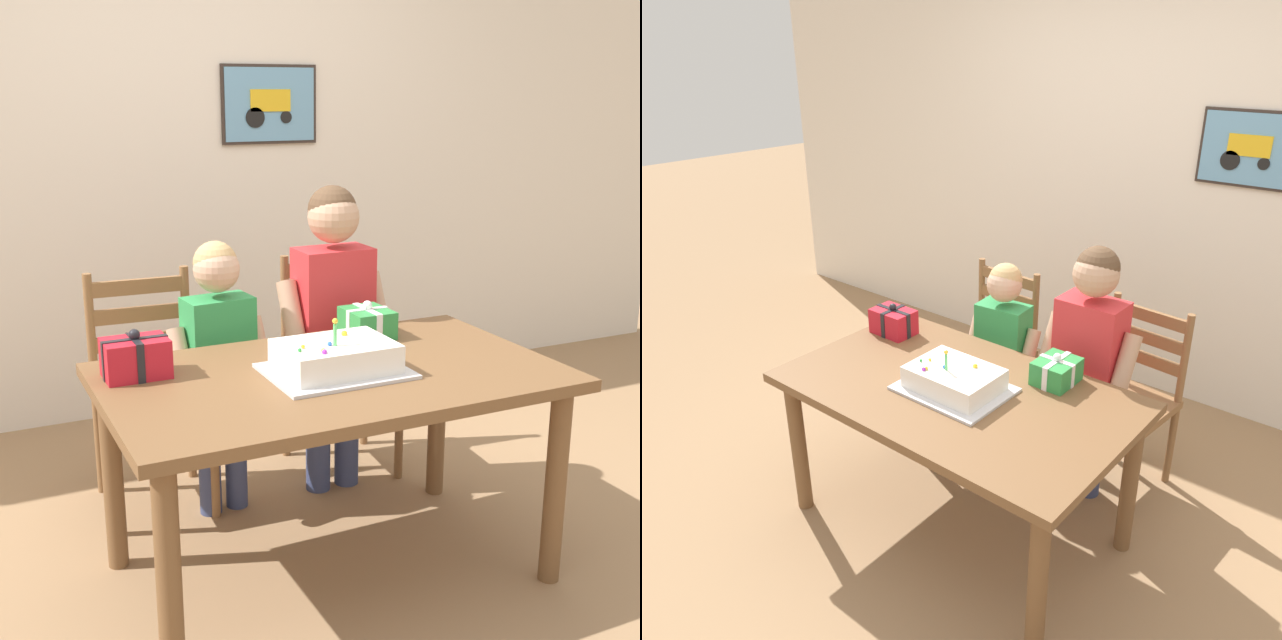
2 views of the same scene
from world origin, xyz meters
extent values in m
plane|color=#997551|center=(0.00, 0.00, 0.00)|extent=(20.00, 20.00, 0.00)
cube|color=silver|center=(0.00, 1.81, 1.30)|extent=(6.40, 0.08, 2.60)
cube|color=#332823|center=(0.51, 1.76, 1.53)|extent=(0.51, 0.02, 0.39)
cube|color=#669EC6|center=(0.51, 1.75, 1.53)|extent=(0.48, 0.01, 0.36)
cube|color=gold|center=(0.51, 1.74, 1.55)|extent=(0.22, 0.01, 0.11)
cylinder|color=black|center=(0.42, 1.74, 1.47)|extent=(0.10, 0.01, 0.10)
cylinder|color=black|center=(0.59, 1.74, 1.47)|extent=(0.06, 0.01, 0.06)
cube|color=brown|center=(0.00, 0.00, 0.71)|extent=(1.46, 0.87, 0.04)
cylinder|color=brown|center=(-0.65, -0.35, 0.34)|extent=(0.07, 0.07, 0.69)
cylinder|color=brown|center=(0.65, -0.35, 0.34)|extent=(0.07, 0.07, 0.69)
cylinder|color=brown|center=(-0.65, 0.35, 0.34)|extent=(0.07, 0.07, 0.69)
cylinder|color=brown|center=(0.65, 0.35, 0.34)|extent=(0.07, 0.07, 0.69)
cube|color=silver|center=(0.01, -0.02, 0.73)|extent=(0.44, 0.34, 0.01)
cube|color=white|center=(0.01, -0.02, 0.79)|extent=(0.36, 0.26, 0.09)
cylinder|color=#56C666|center=(-0.01, -0.05, 0.87)|extent=(0.01, 0.01, 0.07)
sphere|color=yellow|center=(-0.01, -0.05, 0.91)|extent=(0.02, 0.02, 0.02)
sphere|color=purple|center=(-0.08, -0.11, 0.84)|extent=(0.02, 0.02, 0.02)
sphere|color=green|center=(-0.14, -0.06, 0.84)|extent=(0.01, 0.01, 0.01)
sphere|color=blue|center=(-0.03, -0.04, 0.84)|extent=(0.01, 0.01, 0.01)
sphere|color=yellow|center=(0.07, 0.04, 0.84)|extent=(0.02, 0.02, 0.02)
sphere|color=yellow|center=(-0.08, -0.10, 0.84)|extent=(0.02, 0.02, 0.02)
sphere|color=yellow|center=(-0.11, -0.03, 0.84)|extent=(0.01, 0.01, 0.01)
cube|color=red|center=(-0.58, 0.22, 0.79)|extent=(0.20, 0.14, 0.12)
cube|color=black|center=(-0.58, 0.22, 0.79)|extent=(0.21, 0.02, 0.13)
cube|color=black|center=(-0.58, 0.22, 0.79)|extent=(0.02, 0.15, 0.13)
sphere|color=black|center=(-0.58, 0.22, 0.87)|extent=(0.04, 0.04, 0.04)
cube|color=#2D8E42|center=(0.29, 0.30, 0.78)|extent=(0.16, 0.18, 0.10)
cube|color=white|center=(0.29, 0.30, 0.78)|extent=(0.16, 0.02, 0.11)
cube|color=white|center=(0.29, 0.30, 0.78)|extent=(0.02, 0.19, 0.11)
sphere|color=white|center=(0.29, 0.30, 0.85)|extent=(0.04, 0.04, 0.04)
cube|color=brown|center=(-0.41, 0.74, 0.45)|extent=(0.44, 0.44, 0.04)
cylinder|color=brown|center=(-0.23, 0.54, 0.21)|extent=(0.04, 0.04, 0.43)
cylinder|color=brown|center=(-0.61, 0.56, 0.21)|extent=(0.04, 0.04, 0.43)
cylinder|color=brown|center=(-0.21, 0.92, 0.21)|extent=(0.04, 0.04, 0.43)
cylinder|color=brown|center=(-0.59, 0.94, 0.21)|extent=(0.04, 0.04, 0.43)
cylinder|color=brown|center=(-0.21, 0.92, 0.70)|extent=(0.04, 0.04, 0.45)
cylinder|color=brown|center=(-0.59, 0.94, 0.70)|extent=(0.04, 0.04, 0.45)
cube|color=brown|center=(-0.40, 0.93, 0.63)|extent=(0.36, 0.04, 0.06)
cube|color=brown|center=(-0.40, 0.93, 0.74)|extent=(0.36, 0.04, 0.06)
cube|color=brown|center=(-0.40, 0.93, 0.85)|extent=(0.36, 0.04, 0.06)
cube|color=brown|center=(0.41, 0.74, 0.45)|extent=(0.46, 0.46, 0.04)
cylinder|color=brown|center=(0.58, 0.53, 0.21)|extent=(0.04, 0.04, 0.43)
cylinder|color=brown|center=(0.20, 0.57, 0.21)|extent=(0.04, 0.04, 0.43)
cylinder|color=brown|center=(0.62, 0.91, 0.21)|extent=(0.04, 0.04, 0.43)
cylinder|color=brown|center=(0.24, 0.95, 0.21)|extent=(0.04, 0.04, 0.43)
cylinder|color=brown|center=(0.62, 0.91, 0.70)|extent=(0.04, 0.04, 0.45)
cylinder|color=brown|center=(0.24, 0.95, 0.70)|extent=(0.04, 0.04, 0.45)
cube|color=brown|center=(0.43, 0.93, 0.63)|extent=(0.36, 0.06, 0.06)
cube|color=brown|center=(0.43, 0.93, 0.74)|extent=(0.36, 0.06, 0.06)
cube|color=brown|center=(0.43, 0.93, 0.85)|extent=(0.36, 0.06, 0.06)
cylinder|color=#38426B|center=(0.36, 0.59, 0.24)|extent=(0.10, 0.10, 0.47)
cylinder|color=#38426B|center=(0.23, 0.59, 0.24)|extent=(0.10, 0.10, 0.47)
cube|color=red|center=(0.29, 0.59, 0.74)|extent=(0.29, 0.18, 0.54)
cylinder|color=tan|center=(0.48, 0.55, 0.72)|extent=(0.08, 0.22, 0.36)
cylinder|color=tan|center=(0.11, 0.55, 0.72)|extent=(0.08, 0.22, 0.36)
sphere|color=tan|center=(0.29, 0.59, 1.13)|extent=(0.20, 0.20, 0.20)
sphere|color=brown|center=(0.29, 0.60, 1.16)|extent=(0.19, 0.19, 0.19)
cylinder|color=#38426B|center=(-0.13, 0.59, 0.20)|extent=(0.09, 0.09, 0.40)
cylinder|color=#38426B|center=(-0.24, 0.58, 0.20)|extent=(0.09, 0.09, 0.40)
cube|color=#2D934C|center=(-0.18, 0.59, 0.63)|extent=(0.26, 0.18, 0.46)
cylinder|color=tan|center=(-0.02, 0.57, 0.62)|extent=(0.08, 0.20, 0.31)
cylinder|color=tan|center=(-0.34, 0.54, 0.62)|extent=(0.08, 0.20, 0.31)
sphere|color=tan|center=(-0.18, 0.59, 0.97)|extent=(0.17, 0.17, 0.17)
sphere|color=tan|center=(-0.18, 0.60, 0.99)|extent=(0.16, 0.16, 0.16)
camera|label=1|loc=(-1.12, -2.29, 1.60)|focal=47.05mm
camera|label=2|loc=(1.45, -1.74, 2.05)|focal=35.26mm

